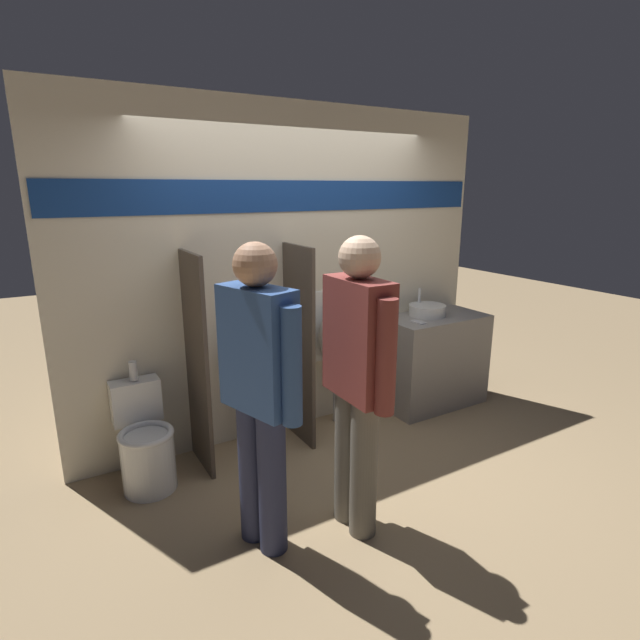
# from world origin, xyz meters

# --- Properties ---
(ground_plane) EXTENTS (16.00, 16.00, 0.00)m
(ground_plane) POSITION_xyz_m (0.00, 0.00, 0.00)
(ground_plane) COLOR #997F5B
(display_wall) EXTENTS (3.76, 0.07, 2.70)m
(display_wall) POSITION_xyz_m (0.00, 0.60, 1.36)
(display_wall) COLOR beige
(display_wall) RESTS_ON ground_plane
(sink_counter) EXTENTS (0.99, 0.55, 0.88)m
(sink_counter) POSITION_xyz_m (1.33, 0.30, 0.44)
(sink_counter) COLOR gray
(sink_counter) RESTS_ON ground_plane
(sink_basin) EXTENTS (0.34, 0.34, 0.24)m
(sink_basin) POSITION_xyz_m (1.28, 0.35, 0.93)
(sink_basin) COLOR silver
(sink_basin) RESTS_ON sink_counter
(cell_phone) EXTENTS (0.07, 0.14, 0.01)m
(cell_phone) POSITION_xyz_m (1.04, 0.19, 0.88)
(cell_phone) COLOR #B7B7BC
(cell_phone) RESTS_ON sink_counter
(divider_near_counter) EXTENTS (0.03, 0.48, 1.62)m
(divider_near_counter) POSITION_xyz_m (-0.94, 0.33, 0.81)
(divider_near_counter) COLOR #4C4238
(divider_near_counter) RESTS_ON ground_plane
(divider_mid) EXTENTS (0.03, 0.48, 1.62)m
(divider_mid) POSITION_xyz_m (-0.10, 0.33, 0.81)
(divider_mid) COLOR #4C4238
(divider_mid) RESTS_ON ground_plane
(urinal_near_counter) EXTENTS (0.32, 0.26, 1.22)m
(urinal_near_counter) POSITION_xyz_m (-0.52, 0.45, 0.79)
(urinal_near_counter) COLOR silver
(urinal_near_counter) RESTS_ON ground_plane
(urinal_far) EXTENTS (0.32, 0.26, 1.22)m
(urinal_far) POSITION_xyz_m (0.32, 0.45, 0.79)
(urinal_far) COLOR silver
(urinal_far) RESTS_ON ground_plane
(toilet) EXTENTS (0.38, 0.54, 0.87)m
(toilet) POSITION_xyz_m (-1.36, 0.27, 0.30)
(toilet) COLOR silver
(toilet) RESTS_ON ground_plane
(person_in_vest) EXTENTS (0.24, 0.63, 1.80)m
(person_in_vest) POSITION_xyz_m (-0.35, -0.83, 0.99)
(person_in_vest) COLOR #666056
(person_in_vest) RESTS_ON ground_plane
(person_with_lanyard) EXTENTS (0.32, 0.60, 1.78)m
(person_with_lanyard) POSITION_xyz_m (-0.90, -0.69, 0.98)
(person_with_lanyard) COLOR #282D4C
(person_with_lanyard) RESTS_ON ground_plane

